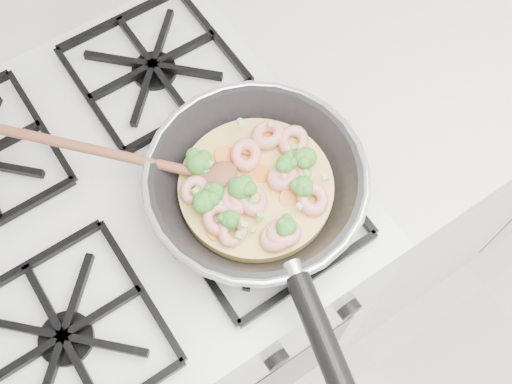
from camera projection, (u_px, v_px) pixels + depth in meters
stove at (160, 283)px, 1.26m from camera, size 0.60×0.60×0.92m
counter_right at (448, 105)px, 1.46m from camera, size 1.00×0.60×0.90m
skillet at (256, 187)px, 0.80m from camera, size 0.41×0.54×0.10m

